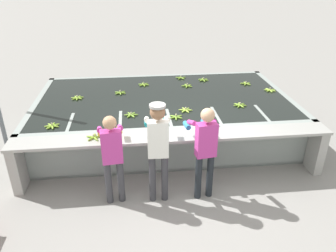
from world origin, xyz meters
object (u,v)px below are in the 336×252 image
banana_bunch_floating_2 (52,126)px  banana_bunch_floating_0 (144,85)px  banana_bunch_floating_3 (240,105)px  banana_bunch_floating_10 (131,115)px  banana_bunch_floating_12 (246,84)px  banana_bunch_floating_9 (181,78)px  banana_bunch_floating_4 (77,98)px  worker_1 (158,144)px  banana_bunch_floating_5 (120,93)px  worker_2 (205,146)px  banana_bunch_floating_8 (187,86)px  banana_bunch_floating_11 (270,90)px  banana_bunch_floating_1 (186,110)px  banana_bunch_ledge_0 (94,137)px  banana_bunch_floating_6 (203,80)px  worker_0 (112,152)px  knife_0 (214,130)px  banana_bunch_floating_7 (176,117)px

banana_bunch_floating_2 → banana_bunch_floating_0: bearing=50.0°
banana_bunch_floating_3 → banana_bunch_floating_10: same height
banana_bunch_floating_2 → banana_bunch_floating_12: same height
banana_bunch_floating_3 → banana_bunch_floating_9: bearing=116.3°
banana_bunch_floating_4 → banana_bunch_floating_9: bearing=24.8°
worker_1 → banana_bunch_floating_4: size_ratio=6.14×
worker_1 → banana_bunch_floating_5: bearing=103.4°
worker_2 → banana_bunch_floating_8: size_ratio=5.85×
worker_1 → banana_bunch_floating_2: (-1.83, 1.09, -0.13)m
worker_1 → banana_bunch_floating_0: bearing=91.5°
banana_bunch_floating_3 → banana_bunch_floating_11: 1.26m
banana_bunch_floating_12 → banana_bunch_floating_5: bearing=-174.5°
banana_bunch_floating_1 → banana_bunch_floating_2: same height
banana_bunch_floating_8 → banana_bunch_floating_9: 0.62m
banana_bunch_floating_0 → banana_bunch_ledge_0: (-0.96, -2.61, 0.00)m
banana_bunch_floating_8 → banana_bunch_floating_2: bearing=-146.0°
banana_bunch_floating_4 → worker_2: bearing=-46.6°
banana_bunch_floating_6 → banana_bunch_floating_10: 2.68m
banana_bunch_floating_3 → banana_bunch_floating_5: size_ratio=0.99×
worker_0 → banana_bunch_floating_4: 2.55m
worker_0 → banana_bunch_floating_4: (-0.85, 2.41, 0.00)m
banana_bunch_floating_6 → knife_0: 2.78m
banana_bunch_floating_4 → banana_bunch_floating_12: 4.01m
banana_bunch_floating_5 → banana_bunch_floating_9: (1.53, 0.92, 0.00)m
banana_bunch_floating_4 → banana_bunch_floating_2: bearing=-101.0°
banana_bunch_floating_2 → banana_bunch_floating_3: size_ratio=1.00×
banana_bunch_floating_9 → banana_bunch_floating_7: bearing=-100.6°
banana_bunch_floating_7 → banana_bunch_floating_2: bearing=-176.6°
banana_bunch_floating_1 → banana_bunch_floating_6: 1.98m
banana_bunch_floating_10 → banana_bunch_floating_4: bearing=138.4°
worker_2 → banana_bunch_floating_11: bearing=49.9°
banana_bunch_floating_2 → banana_bunch_floating_6: size_ratio=0.99×
banana_bunch_floating_1 → knife_0: bearing=-68.3°
banana_bunch_floating_6 → banana_bunch_floating_8: bearing=-140.6°
banana_bunch_floating_5 → banana_bunch_ledge_0: 2.15m
banana_bunch_floating_4 → banana_bunch_ledge_0: bearing=-74.4°
banana_bunch_floating_10 → knife_0: banana_bunch_floating_10 is taller
worker_0 → banana_bunch_floating_2: 1.53m
banana_bunch_floating_8 → worker_2: bearing=-93.9°
worker_1 → banana_bunch_ledge_0: 1.19m
banana_bunch_floating_2 → banana_bunch_ledge_0: banana_bunch_ledge_0 is taller
banana_bunch_floating_11 → banana_bunch_floating_5: bearing=176.5°
banana_bunch_floating_4 → banana_bunch_floating_6: 3.14m
banana_bunch_floating_1 → banana_bunch_floating_8: (0.27, 1.44, 0.00)m
banana_bunch_floating_12 → knife_0: bearing=-120.0°
banana_bunch_floating_7 → banana_bunch_floating_8: 1.81m
banana_bunch_floating_2 → banana_bunch_floating_4: same height
banana_bunch_floating_7 → banana_bunch_ledge_0: bearing=-155.8°
banana_bunch_floating_0 → banana_bunch_floating_4: 1.65m
worker_1 → banana_bunch_floating_0: (-0.08, 3.17, -0.13)m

